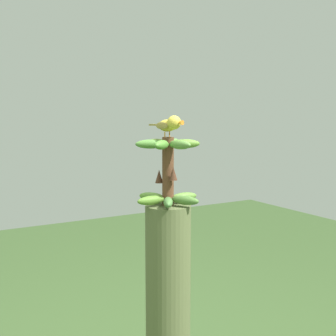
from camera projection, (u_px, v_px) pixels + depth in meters
banana_tree at (168, 314)px, 1.94m from camera, size 0.21×0.21×1.02m
banana_bunch at (168, 172)px, 1.86m from camera, size 0.29×0.30×0.31m
perched_bird at (170, 124)px, 1.83m from camera, size 0.20×0.08×0.09m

